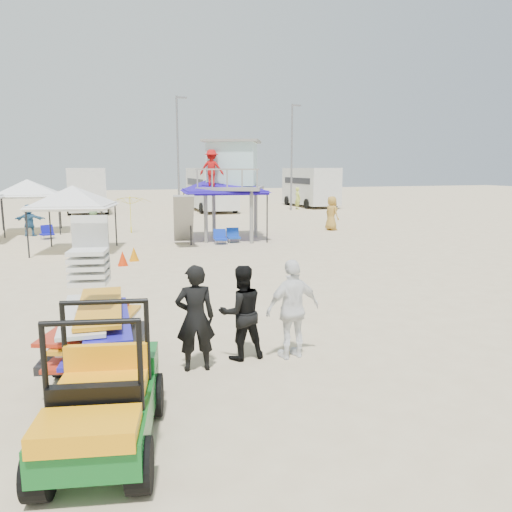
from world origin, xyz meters
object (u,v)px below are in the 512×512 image
object	(u,v)px
surf_trailer	(96,320)
canopy_blue	(223,177)
utility_cart	(100,389)
man_left	(195,318)
lifeguard_tower	(229,168)

from	to	relation	value
surf_trailer	canopy_blue	xyz separation A→B (m)	(5.92, 14.40, 1.93)
utility_cart	man_left	xyz separation A→B (m)	(1.52, 2.03, 0.09)
surf_trailer	canopy_blue	bearing A→B (deg)	67.64
surf_trailer	lifeguard_tower	distance (m)	15.46
man_left	canopy_blue	world-z (taller)	canopy_blue
utility_cart	canopy_blue	bearing A→B (deg)	70.50
man_left	utility_cart	bearing A→B (deg)	58.95
man_left	canopy_blue	xyz separation A→B (m)	(4.41, 14.70, 1.97)
surf_trailer	man_left	size ratio (longest dim) A/B	1.51
utility_cart	canopy_blue	size ratio (longest dim) A/B	0.62
lifeguard_tower	canopy_blue	world-z (taller)	lifeguard_tower
utility_cart	lifeguard_tower	bearing A→B (deg)	69.52
surf_trailer	man_left	bearing A→B (deg)	-11.19
utility_cart	man_left	world-z (taller)	man_left
utility_cart	canopy_blue	xyz separation A→B (m)	(5.92, 16.73, 2.06)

